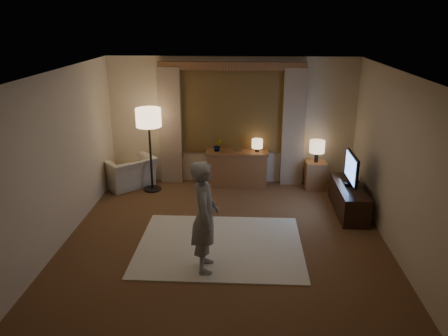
# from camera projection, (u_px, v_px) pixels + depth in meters

# --- Properties ---
(room) EXTENTS (5.04, 5.54, 2.64)m
(room) POSITION_uv_depth(u_px,v_px,m) (226.00, 152.00, 6.78)
(room) COLOR brown
(room) RESTS_ON ground
(rug) EXTENTS (2.50, 2.00, 0.02)m
(rug) POSITION_uv_depth(u_px,v_px,m) (220.00, 245.00, 6.69)
(rug) COLOR beige
(rug) RESTS_ON floor
(sideboard) EXTENTS (1.20, 0.40, 0.70)m
(sideboard) POSITION_uv_depth(u_px,v_px,m) (237.00, 169.00, 8.98)
(sideboard) COLOR brown
(sideboard) RESTS_ON floor
(picture_frame) EXTENTS (0.16, 0.02, 0.20)m
(picture_frame) POSITION_uv_depth(u_px,v_px,m) (237.00, 149.00, 8.83)
(picture_frame) COLOR brown
(picture_frame) RESTS_ON sideboard
(plant) EXTENTS (0.17, 0.13, 0.30)m
(plant) POSITION_uv_depth(u_px,v_px,m) (218.00, 146.00, 8.83)
(plant) COLOR #999999
(plant) RESTS_ON sideboard
(table_lamp_sideboard) EXTENTS (0.22, 0.22, 0.30)m
(table_lamp_sideboard) POSITION_uv_depth(u_px,v_px,m) (257.00, 144.00, 8.78)
(table_lamp_sideboard) COLOR black
(table_lamp_sideboard) RESTS_ON sideboard
(floor_lamp) EXTENTS (0.49, 0.49, 1.67)m
(floor_lamp) POSITION_uv_depth(u_px,v_px,m) (149.00, 122.00, 8.40)
(floor_lamp) COLOR black
(floor_lamp) RESTS_ON floor
(armchair) EXTENTS (1.28, 1.27, 0.63)m
(armchair) POSITION_uv_depth(u_px,v_px,m) (128.00, 172.00, 8.96)
(armchair) COLOR beige
(armchair) RESTS_ON floor
(side_table) EXTENTS (0.40, 0.40, 0.56)m
(side_table) POSITION_uv_depth(u_px,v_px,m) (315.00, 175.00, 8.88)
(side_table) COLOR brown
(side_table) RESTS_ON floor
(table_lamp_side) EXTENTS (0.30, 0.30, 0.44)m
(table_lamp_side) POSITION_uv_depth(u_px,v_px,m) (317.00, 147.00, 8.68)
(table_lamp_side) COLOR black
(table_lamp_side) RESTS_ON side_table
(tv_stand) EXTENTS (0.45, 1.40, 0.50)m
(tv_stand) POSITION_uv_depth(u_px,v_px,m) (349.00, 199.00, 7.78)
(tv_stand) COLOR black
(tv_stand) RESTS_ON floor
(tv) EXTENTS (0.20, 0.81, 0.59)m
(tv) POSITION_uv_depth(u_px,v_px,m) (352.00, 169.00, 7.60)
(tv) COLOR black
(tv) RESTS_ON tv_stand
(person) EXTENTS (0.42, 0.60, 1.56)m
(person) POSITION_uv_depth(u_px,v_px,m) (205.00, 217.00, 5.82)
(person) COLOR gray
(person) RESTS_ON rug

